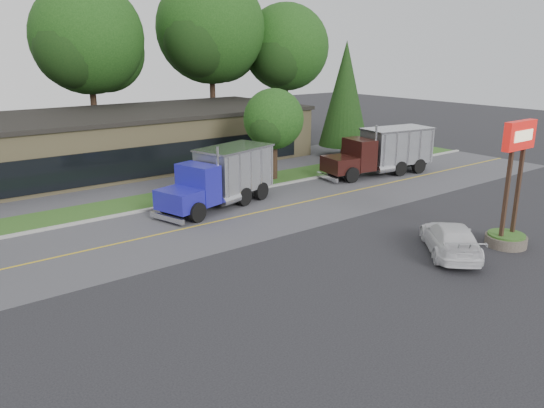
# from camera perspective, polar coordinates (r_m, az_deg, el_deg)

# --- Properties ---
(ground) EXTENTS (140.00, 140.00, 0.00)m
(ground) POSITION_cam_1_polar(r_m,az_deg,el_deg) (21.38, 3.54, -8.69)
(ground) COLOR #2E2E33
(ground) RESTS_ON ground
(road) EXTENTS (60.00, 8.00, 0.02)m
(road) POSITION_cam_1_polar(r_m,az_deg,el_deg) (28.28, -8.49, -2.47)
(road) COLOR #5C5C61
(road) RESTS_ON ground
(center_line) EXTENTS (60.00, 0.12, 0.01)m
(center_line) POSITION_cam_1_polar(r_m,az_deg,el_deg) (28.28, -8.49, -2.47)
(center_line) COLOR gold
(center_line) RESTS_ON ground
(curb) EXTENTS (60.00, 0.30, 0.12)m
(curb) POSITION_cam_1_polar(r_m,az_deg,el_deg) (31.86, -12.19, -0.50)
(curb) COLOR #9E9E99
(curb) RESTS_ON ground
(grass_verge) EXTENTS (60.00, 3.40, 0.03)m
(grass_verge) POSITION_cam_1_polar(r_m,az_deg,el_deg) (33.44, -13.53, 0.21)
(grass_verge) COLOR #29591E
(grass_verge) RESTS_ON ground
(far_parking) EXTENTS (60.00, 7.00, 0.02)m
(far_parking) POSITION_cam_1_polar(r_m,az_deg,el_deg) (37.93, -16.66, 1.87)
(far_parking) COLOR #5C5C61
(far_parking) RESTS_ON ground
(strip_mall) EXTENTS (32.00, 12.00, 4.00)m
(strip_mall) POSITION_cam_1_polar(r_m,az_deg,el_deg) (43.73, -17.31, 6.36)
(strip_mall) COLOR #928259
(strip_mall) RESTS_ON ground
(bilo_sign) EXTENTS (2.20, 1.90, 5.95)m
(bilo_sign) POSITION_cam_1_polar(r_m,az_deg,el_deg) (27.15, 24.27, -0.10)
(bilo_sign) COLOR #6B6054
(bilo_sign) RESTS_ON ground
(tree_far_c) EXTENTS (10.42, 9.81, 14.87)m
(tree_far_c) POSITION_cam_1_polar(r_m,az_deg,el_deg) (51.54, -19.05, 16.01)
(tree_far_c) COLOR #382619
(tree_far_c) RESTS_ON ground
(tree_far_d) EXTENTS (11.48, 10.81, 16.38)m
(tree_far_d) POSITION_cam_1_polar(r_m,az_deg,el_deg) (55.81, -6.51, 17.71)
(tree_far_d) COLOR #382619
(tree_far_d) RESTS_ON ground
(tree_far_e) EXTENTS (9.63, 9.07, 13.74)m
(tree_far_e) POSITION_cam_1_polar(r_m,az_deg,el_deg) (58.73, 1.55, 16.09)
(tree_far_e) COLOR #382619
(tree_far_e) RESTS_ON ground
(evergreen_right) EXTENTS (4.29, 4.29, 9.74)m
(evergreen_right) POSITION_cam_1_polar(r_m,az_deg,el_deg) (46.35, 7.87, 11.65)
(evergreen_right) COLOR #382619
(evergreen_right) RESTS_ON ground
(tree_verge) EXTENTS (4.52, 4.25, 6.44)m
(tree_verge) POSITION_cam_1_polar(r_m,az_deg,el_deg) (37.73, 0.20, 8.83)
(tree_verge) COLOR #382619
(tree_verge) RESTS_ON ground
(dump_truck_blue) EXTENTS (8.23, 4.54, 3.36)m
(dump_truck_blue) POSITION_cam_1_polar(r_m,az_deg,el_deg) (31.62, -5.36, 3.06)
(dump_truck_blue) COLOR black
(dump_truck_blue) RESTS_ON ground
(dump_truck_maroon) EXTENTS (8.99, 3.92, 3.36)m
(dump_truck_maroon) POSITION_cam_1_polar(r_m,az_deg,el_deg) (40.37, 11.93, 5.69)
(dump_truck_maroon) COLOR black
(dump_truck_maroon) RESTS_ON ground
(rally_car) EXTENTS (4.92, 5.10, 1.46)m
(rally_car) POSITION_cam_1_polar(r_m,az_deg,el_deg) (25.53, 18.65, -3.52)
(rally_car) COLOR silver
(rally_car) RESTS_ON ground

